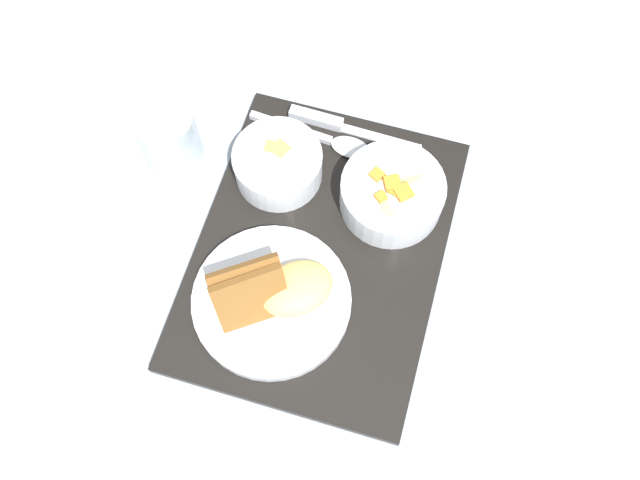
# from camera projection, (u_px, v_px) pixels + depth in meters

# --- Properties ---
(ground_plane) EXTENTS (4.00, 4.00, 0.00)m
(ground_plane) POSITION_uv_depth(u_px,v_px,m) (320.00, 254.00, 0.85)
(ground_plane) COLOR #99A3AD
(serving_tray) EXTENTS (0.43, 0.34, 0.01)m
(serving_tray) POSITION_uv_depth(u_px,v_px,m) (320.00, 252.00, 0.84)
(serving_tray) COLOR black
(serving_tray) RESTS_ON ground_plane
(bowl_salad) EXTENTS (0.13, 0.13, 0.05)m
(bowl_salad) POSITION_uv_depth(u_px,v_px,m) (392.00, 193.00, 0.83)
(bowl_salad) COLOR silver
(bowl_salad) RESTS_ON serving_tray
(bowl_soup) EXTENTS (0.11, 0.11, 0.05)m
(bowl_soup) POSITION_uv_depth(u_px,v_px,m) (278.00, 163.00, 0.85)
(bowl_soup) COLOR silver
(bowl_soup) RESTS_ON serving_tray
(plate_main) EXTENTS (0.19, 0.19, 0.08)m
(plate_main) POSITION_uv_depth(u_px,v_px,m) (274.00, 298.00, 0.79)
(plate_main) COLOR silver
(plate_main) RESTS_ON serving_tray
(knife) EXTENTS (0.03, 0.18, 0.01)m
(knife) POSITION_uv_depth(u_px,v_px,m) (329.00, 122.00, 0.90)
(knife) COLOR silver
(knife) RESTS_ON serving_tray
(spoon) EXTENTS (0.03, 0.17, 0.01)m
(spoon) POSITION_uv_depth(u_px,v_px,m) (327.00, 140.00, 0.89)
(spoon) COLOR silver
(spoon) RESTS_ON serving_tray
(glass_water) EXTENTS (0.08, 0.08, 0.09)m
(glass_water) POSITION_uv_depth(u_px,v_px,m) (169.00, 138.00, 0.87)
(glass_water) COLOR silver
(glass_water) RESTS_ON ground_plane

